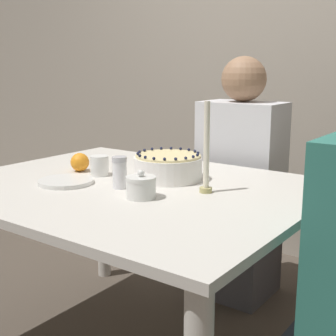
{
  "coord_description": "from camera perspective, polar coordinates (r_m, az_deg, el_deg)",
  "views": [
    {
      "loc": [
        1.14,
        -1.31,
        1.16
      ],
      "look_at": [
        0.07,
        0.15,
        0.77
      ],
      "focal_mm": 50.0,
      "sensor_mm": 36.0,
      "label": 1
    }
  ],
  "objects": [
    {
      "name": "sugar_bowl",
      "position": [
        1.59,
        -3.31,
        -2.32
      ],
      "size": [
        0.1,
        0.1,
        0.1
      ],
      "color": "silver",
      "rests_on": "dining_table"
    },
    {
      "name": "candle",
      "position": [
        1.64,
        4.7,
        1.57
      ],
      "size": [
        0.05,
        0.05,
        0.32
      ],
      "color": "tan",
      "rests_on": "dining_table"
    },
    {
      "name": "sugar_shaker",
      "position": [
        1.72,
        -5.91,
        -0.52
      ],
      "size": [
        0.06,
        0.06,
        0.12
      ],
      "color": "white",
      "rests_on": "dining_table"
    },
    {
      "name": "plate_stack",
      "position": [
        1.83,
        -12.35,
        -1.62
      ],
      "size": [
        0.21,
        0.21,
        0.02
      ],
      "color": "silver",
      "rests_on": "dining_table"
    },
    {
      "name": "orange_fruit_0",
      "position": [
        2.03,
        -10.7,
        0.7
      ],
      "size": [
        0.08,
        0.08,
        0.08
      ],
      "color": "orange",
      "rests_on": "dining_table"
    },
    {
      "name": "dining_table",
      "position": [
        1.82,
        -4.63,
        -5.03
      ],
      "size": [
        1.36,
        1.09,
        0.72
      ],
      "color": "beige",
      "rests_on": "ground_plane"
    },
    {
      "name": "person_man_blue_shirt",
      "position": [
        2.39,
        8.78,
        -3.23
      ],
      "size": [
        0.4,
        0.34,
        1.21
      ],
      "rotation": [
        0.0,
        0.0,
        3.14
      ],
      "color": "#595960",
      "rests_on": "ground_plane"
    },
    {
      "name": "wall_behind",
      "position": [
        2.94,
        13.82,
        14.58
      ],
      "size": [
        8.0,
        0.05,
        2.6
      ],
      "color": "#ADA393",
      "rests_on": "ground_plane"
    },
    {
      "name": "cake",
      "position": [
        1.85,
        0.0,
        0.12
      ],
      "size": [
        0.27,
        0.27,
        0.11
      ],
      "color": "white",
      "rests_on": "dining_table"
    },
    {
      "name": "cup",
      "position": [
        1.94,
        -8.36,
        0.29
      ],
      "size": [
        0.08,
        0.08,
        0.08
      ],
      "color": "white",
      "rests_on": "dining_table"
    }
  ]
}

